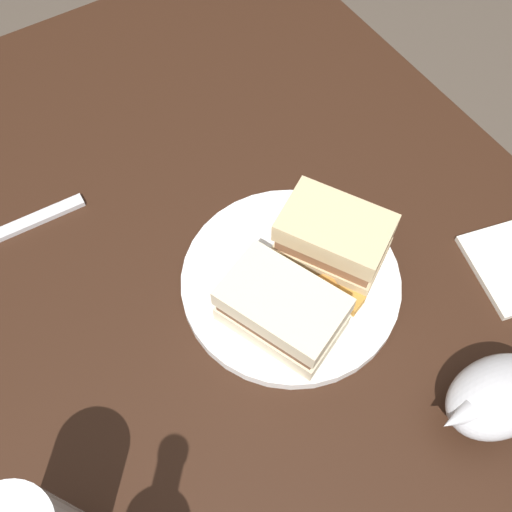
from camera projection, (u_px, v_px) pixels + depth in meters
ground_plane at (239, 426)px, 1.34m from camera, size 6.00×6.00×0.00m
dining_table at (234, 368)px, 1.01m from camera, size 1.01×0.79×0.76m
plate at (291, 281)px, 0.66m from camera, size 0.24×0.24×0.01m
sandwich_half_left at (282, 310)px, 0.60m from camera, size 0.14×0.12×0.06m
sandwich_half_right at (333, 239)px, 0.64m from camera, size 0.14×0.12×0.07m
potato_wedge_front at (335, 277)px, 0.65m from camera, size 0.03×0.04×0.02m
potato_wedge_middle at (354, 266)px, 0.65m from camera, size 0.03×0.04×0.01m
potato_wedge_back at (310, 293)px, 0.63m from camera, size 0.03×0.06×0.02m
potato_wedge_left_edge at (338, 293)px, 0.64m from camera, size 0.06×0.04×0.01m
gravy_boat at (497, 397)px, 0.56m from camera, size 0.08×0.13×0.07m
fork at (11, 230)px, 0.70m from camera, size 0.02×0.18×0.01m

